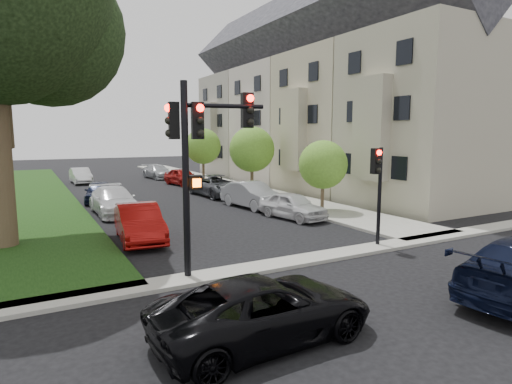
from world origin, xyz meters
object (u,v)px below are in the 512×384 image
small_tree_a (323,165)px  small_tree_c (203,146)px  car_parked_3 (182,177)px  car_parked_5 (139,223)px  car_parked_1 (252,195)px  car_cross_near (264,309)px  car_parked_4 (158,172)px  car_parked_0 (292,206)px  car_parked_2 (217,186)px  car_parked_9 (81,176)px  traffic_signal_main (200,145)px  car_parked_7 (99,192)px  traffic_signal_secondary (378,178)px  small_tree_b (252,149)px  car_parked_6 (114,201)px

small_tree_a → small_tree_c: 17.23m
car_parked_3 → car_parked_5: (-7.62, -17.01, 0.03)m
car_parked_1 → car_cross_near: bearing=-124.3°
car_parked_4 → car_parked_5: car_parked_5 is taller
car_parked_0 → car_parked_2: (-0.17, 9.03, 0.06)m
car_parked_1 → car_parked_9: bearing=104.8°
car_parked_3 → car_parked_2: bearing=-99.3°
small_tree_c → car_parked_4: size_ratio=1.05×
car_parked_0 → car_parked_1: 3.82m
traffic_signal_main → car_parked_7: size_ratio=1.48×
small_tree_c → car_parked_9: small_tree_c is taller
car_parked_0 → car_parked_4: bearing=81.3°
car_parked_5 → car_parked_1: bearing=36.8°
car_parked_7 → car_parked_4: bearing=71.1°
traffic_signal_main → car_parked_5: bearing=96.4°
small_tree_c → traffic_signal_main: 25.74m
small_tree_c → car_cross_near: 29.99m
car_parked_9 → small_tree_c: bearing=-23.2°
small_tree_a → car_parked_9: 23.24m
small_tree_c → car_parked_7: bearing=-142.8°
small_tree_a → traffic_signal_secondary: bearing=-111.5°
car_parked_5 → car_parked_9: bearing=94.4°
car_parked_5 → car_parked_7: bearing=94.7°
small_tree_b → car_parked_6: 10.71m
small_tree_a → car_parked_3: bearing=99.2°
car_parked_2 → car_parked_5: car_parked_5 is taller
car_parked_0 → car_parked_3: 16.20m
small_tree_a → traffic_signal_main: (-9.55, -6.67, 1.33)m
traffic_signal_secondary → car_parked_5: traffic_signal_secondary is taller
car_cross_near → car_parked_2: 20.75m
car_parked_7 → car_parked_3: bearing=50.1°
car_parked_4 → car_cross_near: bearing=-108.8°
car_parked_1 → car_parked_5: size_ratio=1.02×
small_tree_b → car_parked_7: size_ratio=1.24×
car_parked_9 → small_tree_a: bearing=-67.2°
traffic_signal_secondary → traffic_signal_main: bearing=179.6°
traffic_signal_main → car_parked_6: 12.01m
car_parked_1 → car_parked_4: 18.71m
small_tree_a → car_parked_0: (-2.33, -0.62, -1.93)m
small_tree_c → small_tree_a: bearing=-90.0°
small_tree_c → car_parked_7: small_tree_c is taller
small_tree_b → car_cross_near: 21.60m
car_parked_1 → car_parked_5: (-7.54, -4.61, -0.01)m
car_parked_4 → car_parked_6: size_ratio=0.91×
traffic_signal_main → car_parked_7: traffic_signal_main is taller
small_tree_a → traffic_signal_main: bearing=-145.1°
small_tree_b → traffic_signal_secondary: size_ratio=1.27×
small_tree_a → car_parked_0: 3.08m
car_parked_4 → car_parked_6: car_parked_6 is taller
car_parked_2 → car_parked_9: bearing=115.8°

